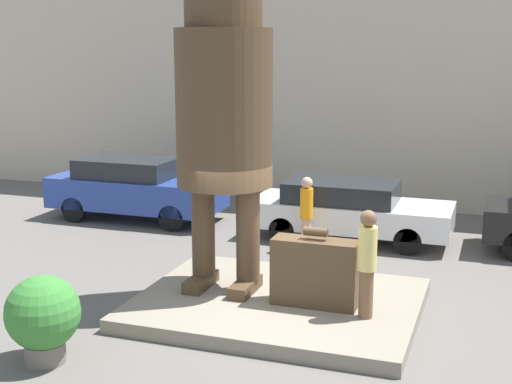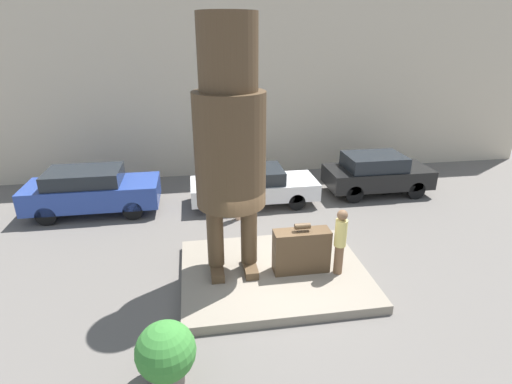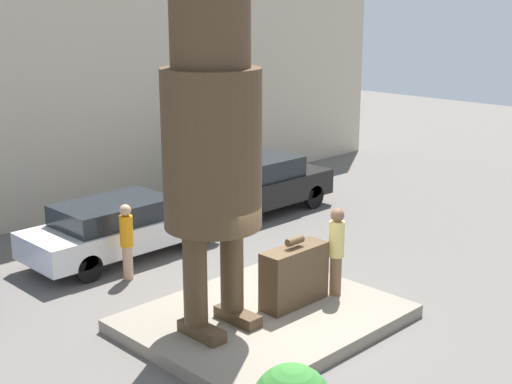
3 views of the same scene
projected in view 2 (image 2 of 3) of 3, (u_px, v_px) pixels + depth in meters
The scene contains 11 objects.
ground_plane at pixel (274, 277), 10.51m from camera, with size 60.00×60.00×0.00m, color #605B56.
pedestal at pixel (274, 273), 10.47m from camera, with size 4.77×3.80×0.24m.
building_backdrop at pixel (234, 83), 17.07m from camera, with size 28.00×0.60×7.96m.
statue_figure at pixel (230, 134), 9.11m from camera, with size 1.67×1.67×6.18m.
giant_suitcase at pixel (301, 251), 10.20m from camera, with size 1.44×0.50×1.35m.
tourist at pixel (340, 239), 9.94m from camera, with size 0.30×0.30×1.77m.
parked_car_blue at pixel (91, 190), 14.00m from camera, with size 4.51×1.82×1.61m.
parked_car_white at pixel (252, 185), 14.77m from camera, with size 4.64×1.79×1.39m.
parked_car_black at pixel (376, 173), 15.73m from camera, with size 4.05×1.82×1.60m.
planter_pot at pixel (166, 353), 7.07m from camera, with size 1.09×1.09×1.31m.
worker_hivis at pixel (238, 194), 13.45m from camera, with size 0.29×0.29×1.68m.
Camera 2 is at (-1.88, -8.73, 6.01)m, focal length 28.00 mm.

